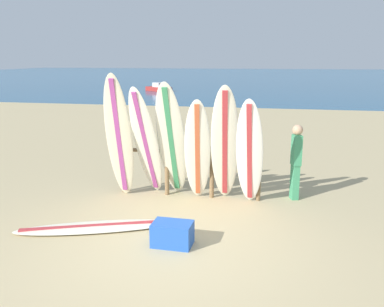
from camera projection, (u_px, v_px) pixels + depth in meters
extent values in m
plane|color=tan|center=(168.00, 251.00, 6.15)|extent=(120.00, 120.00, 0.00)
cube|color=#1E5984|center=(267.00, 76.00, 61.50)|extent=(120.00, 80.00, 0.01)
cylinder|color=olive|center=(124.00, 167.00, 8.72)|extent=(0.09, 0.09, 1.07)
cylinder|color=olive|center=(167.00, 170.00, 8.54)|extent=(0.09, 0.09, 1.07)
cylinder|color=olive|center=(212.00, 172.00, 8.36)|extent=(0.09, 0.09, 1.07)
cylinder|color=olive|center=(259.00, 175.00, 8.18)|extent=(0.09, 0.09, 1.07)
cylinder|color=olive|center=(189.00, 152.00, 8.36)|extent=(2.92, 0.08, 0.08)
ellipsoid|color=beige|center=(119.00, 137.00, 8.14)|extent=(0.55, 0.69, 2.53)
cube|color=#A53F8C|center=(119.00, 137.00, 8.14)|extent=(0.11, 0.64, 2.33)
ellipsoid|color=white|center=(146.00, 143.00, 8.17)|extent=(0.60, 1.16, 2.30)
cube|color=#A53F8C|center=(146.00, 143.00, 8.17)|extent=(0.19, 1.05, 2.13)
ellipsoid|color=silver|center=(172.00, 141.00, 8.10)|extent=(0.56, 1.08, 2.39)
cube|color=#388C59|center=(172.00, 141.00, 8.10)|extent=(0.10, 1.00, 2.21)
ellipsoid|color=white|center=(197.00, 151.00, 8.01)|extent=(0.61, 0.79, 2.07)
cube|color=#CC5933|center=(197.00, 151.00, 8.01)|extent=(0.19, 0.69, 1.91)
ellipsoid|color=silver|center=(225.00, 145.00, 7.86)|extent=(0.62, 1.02, 2.35)
cube|color=#B73338|center=(225.00, 145.00, 7.86)|extent=(0.17, 0.92, 2.17)
ellipsoid|color=white|center=(250.00, 153.00, 7.68)|extent=(0.53, 0.89, 2.12)
cube|color=#B73338|center=(250.00, 153.00, 7.68)|extent=(0.12, 0.82, 1.96)
ellipsoid|color=silver|center=(95.00, 227.00, 6.91)|extent=(2.66, 1.42, 0.07)
cube|color=#B73338|center=(95.00, 227.00, 6.91)|extent=(2.31, 0.95, 0.08)
cube|color=#3F9966|center=(295.00, 182.00, 8.31)|extent=(0.18, 0.23, 0.71)
cube|color=#3F9966|center=(297.00, 150.00, 8.16)|extent=(0.22, 0.28, 0.60)
sphere|color=tan|center=(298.00, 130.00, 8.07)|extent=(0.21, 0.21, 0.21)
cube|color=#B22D28|center=(159.00, 89.00, 34.62)|extent=(2.52, 2.21, 0.35)
cube|color=silver|center=(159.00, 85.00, 34.54)|extent=(1.10, 1.06, 0.36)
cube|color=blue|center=(172.00, 234.00, 6.30)|extent=(0.61, 0.42, 0.36)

